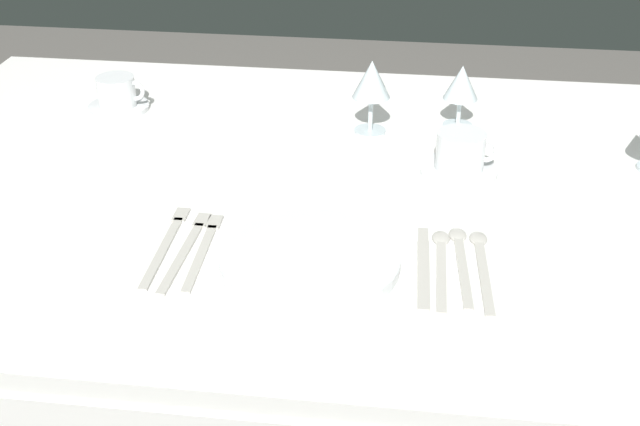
% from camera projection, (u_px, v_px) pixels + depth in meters
% --- Properties ---
extents(dining_table, '(1.80, 1.11, 0.74)m').
position_uv_depth(dining_table, '(351.00, 222.00, 1.47)').
color(dining_table, white).
rests_on(dining_table, ground).
extents(dinner_plate, '(0.27, 0.27, 0.02)m').
position_uv_depth(dinner_plate, '(310.00, 260.00, 1.20)').
color(dinner_plate, white).
rests_on(dinner_plate, dining_table).
extents(fork_outer, '(0.02, 0.21, 0.00)m').
position_uv_depth(fork_outer, '(204.00, 248.00, 1.24)').
color(fork_outer, beige).
rests_on(fork_outer, dining_table).
extents(fork_inner, '(0.03, 0.23, 0.00)m').
position_uv_depth(fork_inner, '(187.00, 248.00, 1.24)').
color(fork_inner, beige).
rests_on(fork_inner, dining_table).
extents(fork_salad, '(0.02, 0.23, 0.00)m').
position_uv_depth(fork_salad, '(167.00, 243.00, 1.25)').
color(fork_salad, beige).
rests_on(fork_salad, dining_table).
extents(dinner_knife, '(0.02, 0.22, 0.00)m').
position_uv_depth(dinner_knife, '(423.00, 269.00, 1.19)').
color(dinner_knife, beige).
rests_on(dinner_knife, dining_table).
extents(spoon_soup, '(0.03, 0.22, 0.01)m').
position_uv_depth(spoon_soup, '(441.00, 259.00, 1.21)').
color(spoon_soup, beige).
rests_on(spoon_soup, dining_table).
extents(spoon_dessert, '(0.03, 0.22, 0.01)m').
position_uv_depth(spoon_dessert, '(461.00, 256.00, 1.22)').
color(spoon_dessert, beige).
rests_on(spoon_dessert, dining_table).
extents(spoon_tea, '(0.03, 0.22, 0.01)m').
position_uv_depth(spoon_tea, '(482.00, 261.00, 1.21)').
color(spoon_tea, beige).
rests_on(spoon_tea, dining_table).
extents(saucer_left, '(0.13, 0.13, 0.01)m').
position_uv_depth(saucer_left, '(119.00, 107.00, 1.71)').
color(saucer_left, white).
rests_on(saucer_left, dining_table).
extents(coffee_cup_left, '(0.10, 0.08, 0.06)m').
position_uv_depth(coffee_cup_left, '(117.00, 91.00, 1.69)').
color(coffee_cup_left, white).
rests_on(coffee_cup_left, saucer_left).
extents(saucer_right, '(0.14, 0.14, 0.01)m').
position_uv_depth(saucer_right, '(458.00, 170.00, 1.46)').
color(saucer_right, white).
rests_on(saucer_right, dining_table).
extents(coffee_cup_right, '(0.11, 0.09, 0.07)m').
position_uv_depth(coffee_cup_right, '(461.00, 151.00, 1.44)').
color(coffee_cup_right, white).
rests_on(coffee_cup_right, saucer_right).
extents(wine_glass_left, '(0.07, 0.07, 0.15)m').
position_uv_depth(wine_glass_left, '(372.00, 82.00, 1.56)').
color(wine_glass_left, silver).
rests_on(wine_glass_left, dining_table).
extents(wine_glass_right, '(0.07, 0.07, 0.13)m').
position_uv_depth(wine_glass_right, '(461.00, 85.00, 1.58)').
color(wine_glass_right, silver).
rests_on(wine_glass_right, dining_table).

